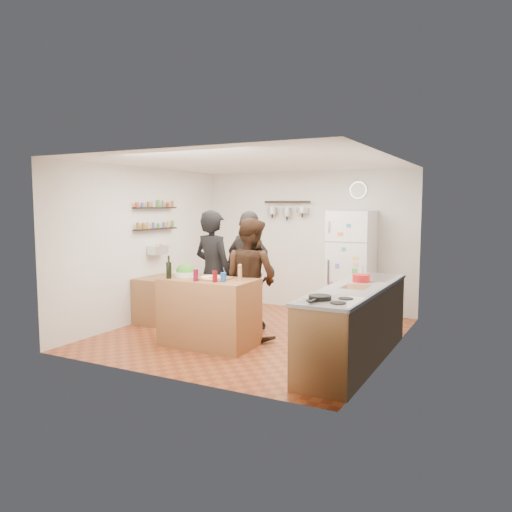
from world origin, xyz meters
The scene contains 26 objects.
room_shell centered at (0.00, 0.39, 1.25)m, with size 4.20×4.20×4.20m.
prep_island centered at (-0.25, -0.78, 0.46)m, with size 1.25×0.72×0.91m, color brown.
pizza_board centered at (-0.17, -0.80, 0.92)m, with size 0.42×0.34×0.02m, color brown.
pizza centered at (-0.17, -0.80, 0.94)m, with size 0.34×0.34×0.02m, color beige.
salad_bowl centered at (-0.67, -0.73, 0.94)m, with size 0.32×0.32×0.06m, color silver.
wine_bottle centered at (-0.75, -1.00, 1.02)m, with size 0.07×0.07×0.22m, color black.
wine_glass_near centered at (-0.30, -1.02, 0.99)m, with size 0.06×0.06×0.16m, color #590721.
wine_glass_far centered at (-0.03, -0.98, 0.99)m, with size 0.06×0.06×0.15m, color #5D080F.
pepper_mill centered at (0.20, -0.73, 1.00)m, with size 0.05×0.05×0.17m, color #AE7A49.
salt_canister centered at (0.05, -0.90, 0.97)m, with size 0.07×0.07×0.12m, color navy.
person_left centered at (-0.50, -0.29, 0.91)m, with size 0.67×0.44×1.83m, color black.
person_center centered at (0.08, -0.22, 0.86)m, with size 0.84×0.65×1.72m, color black.
person_back centered at (-0.19, 0.24, 0.91)m, with size 1.06×0.44×1.81m, color #292624.
counter_run centered at (1.70, -0.55, 0.45)m, with size 0.63×2.63×0.90m, color #9E7042.
stove_top centered at (1.70, -1.50, 0.91)m, with size 0.60×0.62×0.02m, color white.
skillet centered at (1.60, -1.53, 0.94)m, with size 0.24×0.24×0.05m, color black.
sink centered at (1.70, 0.30, 0.92)m, with size 0.50×0.80×0.03m, color silver.
cutting_board centered at (1.70, -0.56, 0.91)m, with size 0.30×0.40×0.02m, color brown.
red_bowl centered at (1.65, -0.15, 0.97)m, with size 0.23×0.23×0.09m, color red.
fridge centered at (0.95, 1.75, 0.90)m, with size 0.70×0.68×1.80m, color white.
wall_clock centered at (0.95, 2.08, 2.15)m, with size 0.30×0.30×0.03m, color silver.
spice_shelf_lower centered at (-1.93, 0.20, 1.50)m, with size 0.12×1.00×0.03m, color black.
spice_shelf_upper centered at (-1.93, 0.20, 1.85)m, with size 0.12×1.00×0.03m, color black.
produce_basket centered at (-1.90, 0.20, 1.15)m, with size 0.18×0.35×0.14m, color silver.
side_table centered at (-1.74, 0.02, 0.36)m, with size 0.50×0.80×0.73m, color #9E6942.
pot_rack centered at (-0.35, 2.00, 1.95)m, with size 0.90×0.04×0.04m, color black.
Camera 1 is at (3.38, -6.38, 1.91)m, focal length 35.00 mm.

